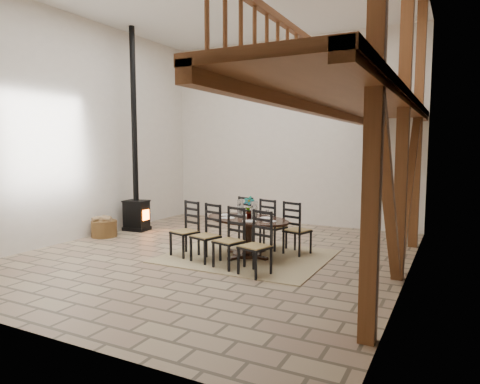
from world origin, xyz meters
The scene contains 7 objects.
ground centered at (0.00, 0.00, 0.00)m, with size 8.00×8.00×0.00m, color tan.
room_shell centered at (1.19, 0.00, 3.01)m, with size 7.02×8.02×5.01m.
rug centered at (0.63, 0.15, 0.01)m, with size 3.00×2.50×0.02m, color tan.
dining_table centered at (0.61, 0.06, 0.39)m, with size 2.42×2.47×1.17m.
wood_stove centered at (-3.01, 1.23, 1.15)m, with size 0.63×0.51×5.00m.
log_basket centered at (-3.17, 0.27, 0.21)m, with size 0.58×0.58×0.48m.
log_stack centered at (-3.05, 1.23, 0.16)m, with size 0.40×0.40×0.32m.
Camera 1 is at (4.18, -7.06, 2.09)m, focal length 32.00 mm.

